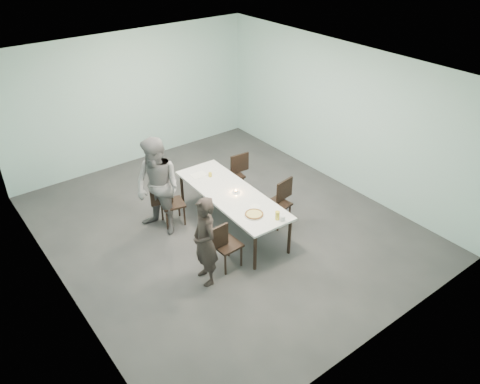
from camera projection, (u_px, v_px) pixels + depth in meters
ground at (223, 225)px, 8.93m from camera, size 7.00×7.00×0.00m
room_shell at (221, 127)px, 7.88m from camera, size 6.02×7.02×3.01m
table at (231, 196)px, 8.53m from camera, size 0.99×2.63×0.75m
chair_near_left at (223, 243)px, 7.64m from camera, size 0.62×0.44×0.87m
chair_far_left at (168, 201)px, 8.73m from camera, size 0.65×0.50×0.87m
chair_near_right at (280, 199)px, 8.78m from camera, size 0.64×0.48×0.87m
chair_far_right at (235, 171)px, 9.71m from camera, size 0.63×0.46×0.87m
diner_near at (205, 242)px, 7.23m from camera, size 0.44×0.61×1.54m
diner_far at (158, 187)px, 8.33m from camera, size 0.97×1.09×1.86m
pizza at (254, 214)px, 7.88m from camera, size 0.34×0.34×0.04m
side_plate at (255, 207)px, 8.11m from camera, size 0.18×0.18×0.01m
beer_glass at (277, 215)px, 7.75m from camera, size 0.08×0.08×0.15m
water_tumbler at (283, 218)px, 7.73m from camera, size 0.08×0.08×0.09m
tealight at (236, 192)px, 8.51m from camera, size 0.06×0.06×0.05m
amber_tumbler at (210, 175)px, 9.01m from camera, size 0.07×0.07×0.08m
menu at (199, 175)px, 9.07m from camera, size 0.31×0.23×0.01m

